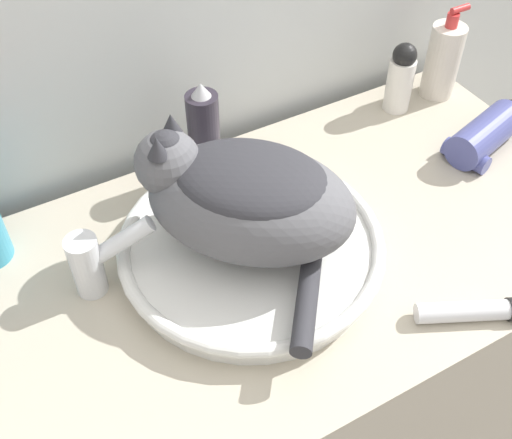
% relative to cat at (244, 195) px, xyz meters
% --- Properties ---
extents(vanity_counter, '(1.11, 0.55, 0.81)m').
position_rel_cat_xyz_m(vanity_counter, '(0.03, -0.02, -0.53)').
color(vanity_counter, '#B2A893').
rests_on(vanity_counter, ground_plane).
extents(sink_basin, '(0.39, 0.39, 0.04)m').
position_rel_cat_xyz_m(sink_basin, '(0.01, -0.01, -0.10)').
color(sink_basin, silver).
rests_on(sink_basin, vanity_counter).
extents(cat, '(0.34, 0.38, 0.18)m').
position_rel_cat_xyz_m(cat, '(0.00, 0.00, 0.00)').
color(cat, '#56565B').
rests_on(cat, sink_basin).
extents(faucet, '(0.12, 0.06, 0.12)m').
position_rel_cat_xyz_m(faucet, '(-0.21, 0.05, -0.07)').
color(faucet, silver).
rests_on(faucet, vanity_counter).
extents(soap_pump_bottle, '(0.06, 0.06, 0.18)m').
position_rel_cat_xyz_m(soap_pump_bottle, '(0.52, 0.19, -0.05)').
color(soap_pump_bottle, silver).
rests_on(soap_pump_bottle, vanity_counter).
extents(deodorant_stick, '(0.05, 0.05, 0.13)m').
position_rel_cat_xyz_m(deodorant_stick, '(0.42, 0.19, -0.06)').
color(deodorant_stick, white).
rests_on(deodorant_stick, vanity_counter).
extents(hairspray_can_black, '(0.05, 0.05, 0.18)m').
position_rel_cat_xyz_m(hairspray_can_black, '(0.03, 0.19, -0.04)').
color(hairspray_can_black, '#28232D').
rests_on(hairspray_can_black, vanity_counter).
extents(cream_tube, '(0.14, 0.09, 0.03)m').
position_rel_cat_xyz_m(cream_tube, '(0.21, -0.24, -0.11)').
color(cream_tube, silver).
rests_on(cream_tube, vanity_counter).
extents(hair_dryer, '(0.18, 0.11, 0.06)m').
position_rel_cat_xyz_m(hair_dryer, '(0.48, 0.02, -0.10)').
color(hair_dryer, '#474C8C').
rests_on(hair_dryer, vanity_counter).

